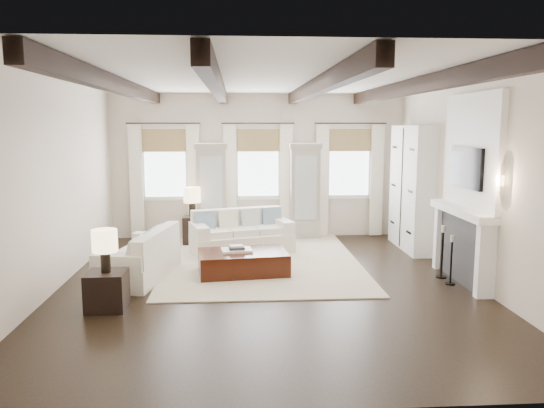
{
  "coord_description": "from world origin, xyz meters",
  "views": [
    {
      "loc": [
        -0.47,
        -8.08,
        2.5
      ],
      "look_at": [
        0.13,
        1.0,
        1.15
      ],
      "focal_mm": 35.0,
      "sensor_mm": 36.0,
      "label": 1
    }
  ],
  "objects": [
    {
      "name": "lamp_back",
      "position": [
        -1.42,
        3.03,
        1.02
      ],
      "size": [
        0.36,
        0.36,
        0.62
      ],
      "color": "black",
      "rests_on": "side_table_back"
    },
    {
      "name": "tray",
      "position": [
        -0.49,
        0.72,
        0.41
      ],
      "size": [
        0.54,
        0.44,
        0.04
      ],
      "primitive_type": "cube",
      "rotation": [
        0.0,
        0.0,
        0.12
      ],
      "color": "white",
      "rests_on": "ottoman"
    },
    {
      "name": "lamp_front",
      "position": [
        -2.26,
        -0.94,
        0.92
      ],
      "size": [
        0.34,
        0.34,
        0.59
      ],
      "color": "black",
      "rests_on": "side_table_front"
    },
    {
      "name": "ground",
      "position": [
        0.0,
        0.0,
        0.0
      ],
      "size": [
        7.5,
        7.5,
        0.0
      ],
      "primitive_type": "plane",
      "color": "black",
      "rests_on": "ground"
    },
    {
      "name": "candlestick_near",
      "position": [
        2.9,
        -0.13,
        0.33
      ],
      "size": [
        0.16,
        0.16,
        0.79
      ],
      "color": "black",
      "rests_on": "ground"
    },
    {
      "name": "room_shell",
      "position": [
        0.75,
        0.9,
        1.89
      ],
      "size": [
        6.54,
        7.54,
        3.22
      ],
      "color": "beige",
      "rests_on": "ground"
    },
    {
      "name": "sofa_back",
      "position": [
        -0.4,
        2.29,
        0.34
      ],
      "size": [
        2.13,
        1.4,
        0.84
      ],
      "color": "white",
      "rests_on": "ground"
    },
    {
      "name": "candlestick_far",
      "position": [
        2.9,
        0.24,
        0.36
      ],
      "size": [
        0.18,
        0.18,
        0.88
      ],
      "color": "black",
      "rests_on": "ground"
    },
    {
      "name": "sofa_left",
      "position": [
        -2.04,
        0.56,
        0.33
      ],
      "size": [
        1.19,
        2.0,
        0.8
      ],
      "color": "white",
      "rests_on": "ground"
    },
    {
      "name": "side_table_back",
      "position": [
        -1.42,
        3.03,
        0.3
      ],
      "size": [
        0.4,
        0.4,
        0.6
      ],
      "primitive_type": "cube",
      "color": "black",
      "rests_on": "ground"
    },
    {
      "name": "ottoman",
      "position": [
        -0.39,
        0.68,
        0.19
      ],
      "size": [
        1.58,
        1.09,
        0.39
      ],
      "primitive_type": "cube",
      "rotation": [
        0.0,
        0.0,
        0.12
      ],
      "color": "black",
      "rests_on": "ground"
    },
    {
      "name": "side_table_front",
      "position": [
        -2.26,
        -0.94,
        0.26
      ],
      "size": [
        0.52,
        0.52,
        0.52
      ],
      "primitive_type": "cube",
      "color": "black",
      "rests_on": "ground"
    },
    {
      "name": "book_upper",
      "position": [
        -0.49,
        0.69,
        0.48
      ],
      "size": [
        0.24,
        0.19,
        0.03
      ],
      "primitive_type": "cube",
      "rotation": [
        0.0,
        0.0,
        0.12
      ],
      "color": "beige",
      "rests_on": "book_lower"
    },
    {
      "name": "area_rug",
      "position": [
        -0.02,
        1.62,
        0.01
      ],
      "size": [
        3.51,
        4.8,
        0.02
      ],
      "primitive_type": "cube",
      "color": "beige",
      "rests_on": "ground"
    },
    {
      "name": "book_lower",
      "position": [
        -0.49,
        0.69,
        0.45
      ],
      "size": [
        0.28,
        0.23,
        0.04
      ],
      "primitive_type": "cube",
      "rotation": [
        0.0,
        0.0,
        0.12
      ],
      "color": "#262628",
      "rests_on": "tray"
    }
  ]
}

